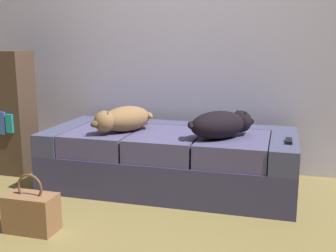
{
  "coord_description": "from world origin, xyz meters",
  "views": [
    {
      "loc": [
        0.85,
        -2.13,
        1.18
      ],
      "look_at": [
        0.0,
        0.96,
        0.52
      ],
      "focal_mm": 44.23,
      "sensor_mm": 36.0,
      "label": 1
    }
  ],
  "objects_px": {
    "couch": "(170,159)",
    "tv_remote": "(289,141)",
    "handbag": "(31,212)",
    "dog_tan": "(123,119)",
    "bookshelf": "(2,112)",
    "dog_dark": "(222,124)"
  },
  "relations": [
    {
      "from": "bookshelf",
      "to": "handbag",
      "type": "bearing_deg",
      "value": -47.15
    },
    {
      "from": "dog_tan",
      "to": "bookshelf",
      "type": "bearing_deg",
      "value": 173.54
    },
    {
      "from": "couch",
      "to": "dog_dark",
      "type": "relative_size",
      "value": 3.87
    },
    {
      "from": "dog_dark",
      "to": "bookshelf",
      "type": "relative_size",
      "value": 0.47
    },
    {
      "from": "couch",
      "to": "handbag",
      "type": "distance_m",
      "value": 1.2
    },
    {
      "from": "couch",
      "to": "handbag",
      "type": "height_order",
      "value": "couch"
    },
    {
      "from": "dog_tan",
      "to": "handbag",
      "type": "relative_size",
      "value": 1.46
    },
    {
      "from": "dog_tan",
      "to": "dog_dark",
      "type": "bearing_deg",
      "value": -0.38
    },
    {
      "from": "dog_tan",
      "to": "couch",
      "type": "bearing_deg",
      "value": 20.01
    },
    {
      "from": "tv_remote",
      "to": "bookshelf",
      "type": "height_order",
      "value": "bookshelf"
    },
    {
      "from": "handbag",
      "to": "tv_remote",
      "type": "bearing_deg",
      "value": 29.39
    },
    {
      "from": "handbag",
      "to": "couch",
      "type": "bearing_deg",
      "value": 58.48
    },
    {
      "from": "tv_remote",
      "to": "bookshelf",
      "type": "distance_m",
      "value": 2.51
    },
    {
      "from": "couch",
      "to": "tv_remote",
      "type": "relative_size",
      "value": 13.25
    },
    {
      "from": "tv_remote",
      "to": "handbag",
      "type": "relative_size",
      "value": 0.4
    },
    {
      "from": "dog_dark",
      "to": "handbag",
      "type": "xyz_separation_m",
      "value": [
        -1.06,
        -0.89,
        -0.45
      ]
    },
    {
      "from": "handbag",
      "to": "bookshelf",
      "type": "relative_size",
      "value": 0.34
    },
    {
      "from": "couch",
      "to": "tv_remote",
      "type": "height_order",
      "value": "tv_remote"
    },
    {
      "from": "tv_remote",
      "to": "bookshelf",
      "type": "bearing_deg",
      "value": 175.72
    },
    {
      "from": "tv_remote",
      "to": "dog_tan",
      "type": "bearing_deg",
      "value": 178.48
    },
    {
      "from": "dog_tan",
      "to": "dog_dark",
      "type": "height_order",
      "value": "dog_dark"
    },
    {
      "from": "dog_tan",
      "to": "handbag",
      "type": "height_order",
      "value": "dog_tan"
    }
  ]
}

